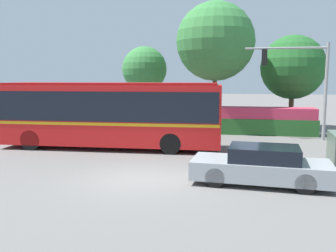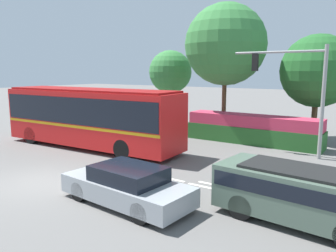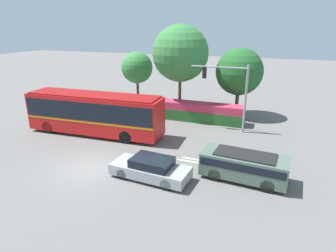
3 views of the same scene
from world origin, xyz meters
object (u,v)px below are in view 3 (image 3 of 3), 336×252
object	(u,v)px
suv_left_lane	(244,164)
traffic_light_pole	(231,87)
street_tree_centre	(180,53)
street_tree_right	(239,72)
street_tree_left	(137,68)
city_bus	(94,112)
sedan_foreground	(151,169)

from	to	relation	value
suv_left_lane	traffic_light_pole	xyz separation A→B (m)	(-2.11, 7.83, 2.74)
suv_left_lane	street_tree_centre	world-z (taller)	street_tree_centre
street_tree_centre	street_tree_right	bearing A→B (deg)	19.52
street_tree_left	street_tree_centre	world-z (taller)	street_tree_centre
street_tree_left	street_tree_right	bearing A→B (deg)	2.10
city_bus	street_tree_right	size ratio (longest dim) A/B	1.73
street_tree_right	sedan_foreground	bearing A→B (deg)	-101.36
traffic_light_pole	street_tree_left	world-z (taller)	street_tree_left
street_tree_right	street_tree_left	bearing A→B (deg)	-177.90
city_bus	street_tree_left	bearing A→B (deg)	-89.44
suv_left_lane	sedan_foreground	bearing A→B (deg)	24.07
city_bus	traffic_light_pole	xyz separation A→B (m)	(9.97, 4.54, 1.80)
sedan_foreground	street_tree_left	distance (m)	16.14
traffic_light_pole	street_tree_centre	xyz separation A→B (m)	(-5.24, 2.74, 2.23)
traffic_light_pole	street_tree_left	bearing A→B (deg)	-21.92
street_tree_left	street_tree_right	distance (m)	10.44
city_bus	street_tree_centre	distance (m)	9.57
city_bus	sedan_foreground	xyz separation A→B (m)	(7.10, -5.05, -1.26)
suv_left_lane	street_tree_centre	distance (m)	13.80
city_bus	street_tree_centre	world-z (taller)	street_tree_centre
suv_left_lane	street_tree_left	bearing A→B (deg)	-39.15
street_tree_centre	city_bus	bearing A→B (deg)	-123.01
city_bus	suv_left_lane	bearing A→B (deg)	162.14
city_bus	sedan_foreground	size ratio (longest dim) A/B	2.40
sedan_foreground	street_tree_right	bearing A→B (deg)	-97.27
street_tree_left	street_tree_right	xyz separation A→B (m)	(10.43, 0.38, 0.09)
traffic_light_pole	street_tree_centre	world-z (taller)	street_tree_centre
city_bus	street_tree_centre	size ratio (longest dim) A/B	1.31
sedan_foreground	street_tree_right	size ratio (longest dim) A/B	0.72
suv_left_lane	street_tree_right	xyz separation A→B (m)	(-2.13, 12.42, 3.32)
sedan_foreground	street_tree_right	world-z (taller)	street_tree_right
suv_left_lane	street_tree_right	world-z (taller)	street_tree_right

